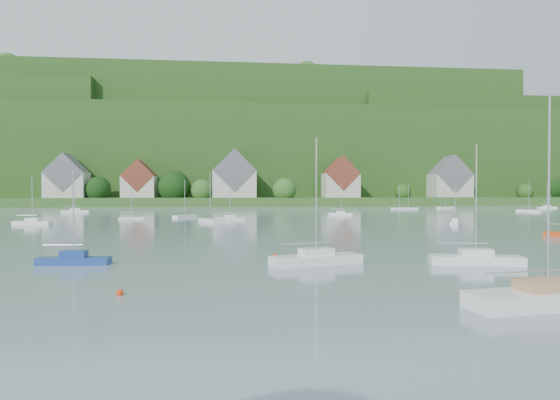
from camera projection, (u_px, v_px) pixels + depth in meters
name	position (u px, v px, depth m)	size (l,w,h in m)	color
far_shore_strip	(221.00, 201.00, 196.72)	(600.00, 60.00, 3.00)	#2D5821
forested_ridge	(224.00, 158.00, 264.57)	(620.00, 181.22, 69.89)	#163B12
village_building_0	(67.00, 180.00, 177.95)	(14.00, 10.40, 16.00)	beige
village_building_1	(139.00, 182.00, 182.54)	(12.00, 9.36, 14.00)	beige
village_building_2	(234.00, 178.00, 185.15)	(16.00, 11.44, 18.00)	beige
village_building_3	(340.00, 180.00, 187.32)	(13.00, 10.40, 15.50)	beige
village_building_4	(450.00, 180.00, 195.95)	(15.00, 10.40, 16.50)	beige
near_sailboat_1	(74.00, 259.00, 35.81)	(5.15, 1.64, 6.87)	navy
near_sailboat_2	(548.00, 296.00, 22.59)	(7.98, 3.36, 10.44)	white
near_sailboat_3	(316.00, 258.00, 35.74)	(7.01, 3.77, 9.12)	white
near_sailboat_4	(476.00, 258.00, 35.67)	(6.69, 3.26, 8.70)	white
mooring_buoy_0	(120.00, 295.00, 25.17)	(0.38, 0.38, 0.38)	#F3360C
mooring_buoy_2	(493.00, 261.00, 37.42)	(0.42, 0.42, 0.42)	#F3360C
mooring_buoy_3	(275.00, 258.00, 39.37)	(0.43, 0.43, 0.43)	#F3360C
far_sailboat_cluster	(271.00, 212.00, 117.25)	(190.74, 75.16, 8.71)	white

